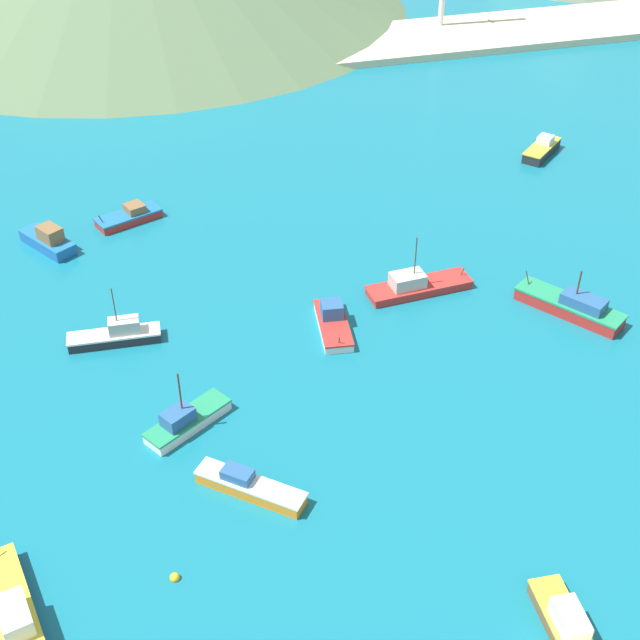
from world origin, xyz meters
The scene contains 13 objects.
ground centered at (0.00, 30.00, -0.25)m, with size 260.00×280.00×0.50m.
fishing_boat_2 centered at (-21.77, 65.74, 0.68)m, with size 8.15×5.45×2.03m.
fishing_boat_3 centered at (-20.63, 29.03, 0.82)m, with size 8.00×6.22×6.10m.
fishing_boat_4 centered at (-4.71, 39.08, 0.78)m, with size 3.80×8.20×2.48m.
fishing_boat_5 centered at (18.92, 34.91, 0.95)m, with size 8.61×10.73×5.19m.
fishing_boat_6 centered at (33.46, 68.72, 0.86)m, with size 7.49×6.90×2.39m.
fishing_boat_9 centered at (-17.01, 20.45, 0.71)m, with size 8.14×7.39×1.98m.
fishing_boat_10 centered at (5.37, 42.77, 0.79)m, with size 11.29×3.76×6.61m.
fishing_boat_11 centered at (-34.39, 13.48, 0.91)m, with size 4.99×11.12×2.70m.
fishing_boat_12 centered at (-25.19, 42.57, 0.87)m, with size 8.88×2.76×6.20m.
fishing_boat_13 centered at (-31.03, 62.06, 1.04)m, with size 6.24×7.71×2.96m.
buoy_1 centered at (-23.73, 14.01, 0.13)m, with size 0.72×0.72×0.72m.
beach_strip centered at (0.00, 116.29, 0.60)m, with size 247.00×19.21×1.20m, color beige.
Camera 1 is at (-24.04, -24.45, 49.97)m, focal length 47.60 mm.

